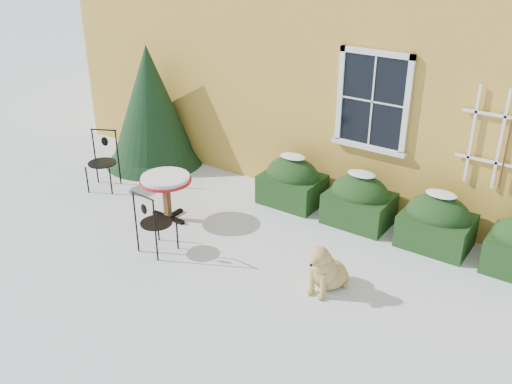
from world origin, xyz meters
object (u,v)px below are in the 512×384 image
Objects in this scene: evergreen_shrub at (152,117)px; patio_chair_far at (103,160)px; patio_chair_near at (154,222)px; bistro_table at (166,183)px; dog at (325,270)px.

evergreen_shrub is 2.22× the size of patio_chair_far.
evergreen_shrub is 2.39× the size of patio_chair_near.
patio_chair_far is (0.09, -1.42, -0.43)m from evergreen_shrub.
patio_chair_near reaches higher than bistro_table.
evergreen_shrub is 2.83× the size of bistro_table.
evergreen_shrub reaches higher than dog.
evergreen_shrub is 5.49m from dog.
bistro_table is 1.86m from patio_chair_far.
dog is (2.59, 0.60, -0.20)m from patio_chair_near.
patio_chair_near is 2.65m from patio_chair_far.
evergreen_shrub is 1.49m from patio_chair_far.
evergreen_shrub is 2.89× the size of dog.
dog is at bearing -4.82° from bistro_table.
bistro_table reaches higher than dog.
bistro_table is at bearing 178.80° from dog.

